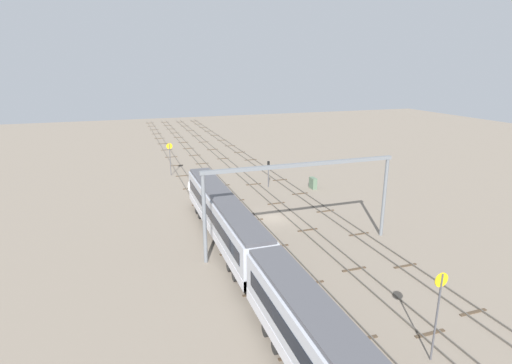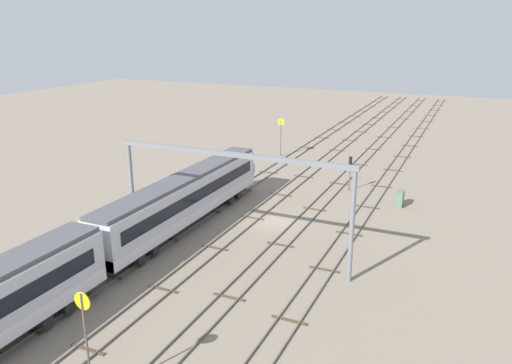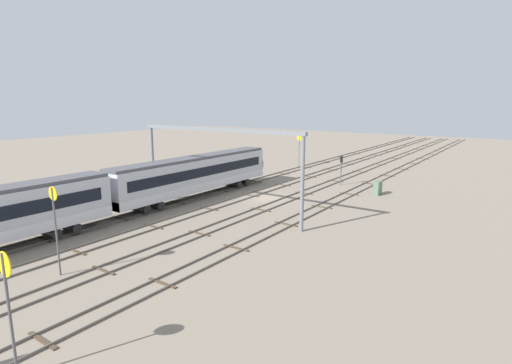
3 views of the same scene
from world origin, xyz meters
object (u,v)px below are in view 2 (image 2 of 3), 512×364
(speed_sign_near_foreground, at_px, (281,131))
(relay_cabinet, at_px, (400,199))
(speed_sign_far_trackside, at_px, (86,332))
(signal_light_trackside_approach, at_px, (350,168))
(overhead_gantry, at_px, (231,179))

(speed_sign_near_foreground, xyz_separation_m, relay_cabinet, (-14.63, -19.16, -2.74))
(speed_sign_near_foreground, height_order, speed_sign_far_trackside, speed_sign_far_trackside)
(speed_sign_far_trackside, relative_size, relay_cabinet, 3.62)
(signal_light_trackside_approach, bearing_deg, overhead_gantry, 168.13)
(relay_cabinet, bearing_deg, overhead_gantry, 149.82)
(relay_cabinet, bearing_deg, speed_sign_near_foreground, 52.64)
(speed_sign_far_trackside, distance_m, relay_cabinet, 36.70)
(overhead_gantry, relative_size, speed_sign_far_trackside, 3.30)
(overhead_gantry, bearing_deg, speed_sign_near_foreground, 14.94)
(overhead_gantry, xyz_separation_m, signal_light_trackside_approach, (20.84, -4.38, -4.02))
(speed_sign_far_trackside, bearing_deg, relay_cabinet, -15.09)
(overhead_gantry, bearing_deg, relay_cabinet, -30.18)
(signal_light_trackside_approach, bearing_deg, relay_cabinet, -115.10)
(speed_sign_near_foreground, bearing_deg, overhead_gantry, -165.06)
(speed_sign_near_foreground, bearing_deg, speed_sign_far_trackside, -169.08)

